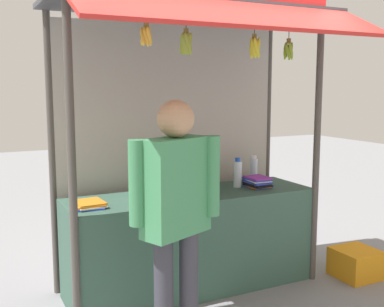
{
  "coord_description": "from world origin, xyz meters",
  "views": [
    {
      "loc": [
        -1.78,
        -3.59,
        1.78
      ],
      "look_at": [
        0.0,
        0.0,
        1.21
      ],
      "focal_mm": 44.36,
      "sensor_mm": 36.0,
      "label": 1
    }
  ],
  "objects_px": {
    "water_bottle_mid_left": "(254,170)",
    "banana_bunch_rightmost": "(186,43)",
    "water_bottle_left": "(138,181)",
    "water_bottle_front_left": "(149,183)",
    "plastic_crate": "(356,263)",
    "magazine_stack_right": "(89,204)",
    "water_bottle_far_right": "(238,173)",
    "banana_bunch_inner_right": "(255,47)",
    "banana_bunch_leftmost": "(146,36)",
    "banana_bunch_inner_left": "(288,50)",
    "water_bottle_center": "(168,178)",
    "vendor_person": "(176,203)",
    "water_bottle_back_right": "(162,179)",
    "magazine_stack_back_left": "(170,196)",
    "magazine_stack_rear_center": "(257,182)"
  },
  "relations": [
    {
      "from": "water_bottle_mid_left",
      "to": "banana_bunch_rightmost",
      "type": "height_order",
      "value": "banana_bunch_rightmost"
    },
    {
      "from": "banana_bunch_rightmost",
      "to": "water_bottle_left",
      "type": "bearing_deg",
      "value": 115.92
    },
    {
      "from": "water_bottle_front_left",
      "to": "plastic_crate",
      "type": "relative_size",
      "value": 0.61
    },
    {
      "from": "magazine_stack_right",
      "to": "plastic_crate",
      "type": "distance_m",
      "value": 2.55
    },
    {
      "from": "water_bottle_mid_left",
      "to": "water_bottle_front_left",
      "type": "bearing_deg",
      "value": -174.7
    },
    {
      "from": "water_bottle_far_right",
      "to": "banana_bunch_inner_right",
      "type": "relative_size",
      "value": 0.92
    },
    {
      "from": "banana_bunch_inner_right",
      "to": "water_bottle_left",
      "type": "bearing_deg",
      "value": 150.41
    },
    {
      "from": "banana_bunch_leftmost",
      "to": "plastic_crate",
      "type": "xyz_separation_m",
      "value": [
        2.05,
        -0.05,
        -1.99
      ]
    },
    {
      "from": "water_bottle_front_left",
      "to": "banana_bunch_inner_right",
      "type": "bearing_deg",
      "value": -35.52
    },
    {
      "from": "banana_bunch_inner_left",
      "to": "banana_bunch_leftmost",
      "type": "distance_m",
      "value": 1.24
    },
    {
      "from": "water_bottle_center",
      "to": "banana_bunch_rightmost",
      "type": "height_order",
      "value": "banana_bunch_rightmost"
    },
    {
      "from": "banana_bunch_inner_right",
      "to": "vendor_person",
      "type": "height_order",
      "value": "banana_bunch_inner_right"
    },
    {
      "from": "water_bottle_left",
      "to": "banana_bunch_inner_right",
      "type": "distance_m",
      "value": 1.43
    },
    {
      "from": "water_bottle_front_left",
      "to": "water_bottle_back_right",
      "type": "distance_m",
      "value": 0.18
    },
    {
      "from": "water_bottle_far_right",
      "to": "magazine_stack_back_left",
      "type": "distance_m",
      "value": 0.81
    },
    {
      "from": "water_bottle_back_right",
      "to": "water_bottle_mid_left",
      "type": "relative_size",
      "value": 0.96
    },
    {
      "from": "water_bottle_far_right",
      "to": "water_bottle_front_left",
      "type": "bearing_deg",
      "value": 178.2
    },
    {
      "from": "magazine_stack_back_left",
      "to": "banana_bunch_inner_right",
      "type": "height_order",
      "value": "banana_bunch_inner_right"
    },
    {
      "from": "banana_bunch_rightmost",
      "to": "magazine_stack_back_left",
      "type": "bearing_deg",
      "value": 96.36
    },
    {
      "from": "banana_bunch_leftmost",
      "to": "magazine_stack_back_left",
      "type": "bearing_deg",
      "value": 41.59
    },
    {
      "from": "banana_bunch_inner_right",
      "to": "water_bottle_mid_left",
      "type": "bearing_deg",
      "value": 55.27
    },
    {
      "from": "banana_bunch_inner_left",
      "to": "magazine_stack_right",
      "type": "bearing_deg",
      "value": 167.54
    },
    {
      "from": "water_bottle_back_right",
      "to": "banana_bunch_inner_right",
      "type": "height_order",
      "value": "banana_bunch_inner_right"
    },
    {
      "from": "water_bottle_center",
      "to": "banana_bunch_rightmost",
      "type": "relative_size",
      "value": 1.05
    },
    {
      "from": "water_bottle_front_left",
      "to": "water_bottle_back_right",
      "type": "xyz_separation_m",
      "value": [
        0.16,
        0.09,
        0.01
      ]
    },
    {
      "from": "magazine_stack_rear_center",
      "to": "banana_bunch_rightmost",
      "type": "distance_m",
      "value": 1.54
    },
    {
      "from": "water_bottle_left",
      "to": "magazine_stack_right",
      "type": "distance_m",
      "value": 0.47
    },
    {
      "from": "water_bottle_front_left",
      "to": "water_bottle_left",
      "type": "distance_m",
      "value": 0.12
    },
    {
      "from": "water_bottle_mid_left",
      "to": "magazine_stack_rear_center",
      "type": "relative_size",
      "value": 1.03
    },
    {
      "from": "magazine_stack_rear_center",
      "to": "magazine_stack_back_left",
      "type": "height_order",
      "value": "magazine_stack_rear_center"
    },
    {
      "from": "magazine_stack_back_left",
      "to": "banana_bunch_inner_left",
      "type": "height_order",
      "value": "banana_bunch_inner_left"
    },
    {
      "from": "banana_bunch_leftmost",
      "to": "banana_bunch_rightmost",
      "type": "bearing_deg",
      "value": -0.15
    },
    {
      "from": "water_bottle_front_left",
      "to": "water_bottle_far_right",
      "type": "relative_size",
      "value": 0.85
    },
    {
      "from": "vendor_person",
      "to": "magazine_stack_right",
      "type": "bearing_deg",
      "value": 93.8
    },
    {
      "from": "water_bottle_left",
      "to": "water_bottle_far_right",
      "type": "bearing_deg",
      "value": 0.68
    },
    {
      "from": "water_bottle_center",
      "to": "magazine_stack_right",
      "type": "bearing_deg",
      "value": -169.93
    },
    {
      "from": "banana_bunch_rightmost",
      "to": "banana_bunch_inner_right",
      "type": "distance_m",
      "value": 0.59
    },
    {
      "from": "water_bottle_far_right",
      "to": "plastic_crate",
      "type": "height_order",
      "value": "water_bottle_far_right"
    },
    {
      "from": "magazine_stack_rear_center",
      "to": "banana_bunch_rightmost",
      "type": "relative_size",
      "value": 0.88
    },
    {
      "from": "water_bottle_mid_left",
      "to": "banana_bunch_inner_left",
      "type": "xyz_separation_m",
      "value": [
        -0.09,
        -0.6,
        1.09
      ]
    },
    {
      "from": "water_bottle_left",
      "to": "magazine_stack_rear_center",
      "type": "height_order",
      "value": "water_bottle_left"
    },
    {
      "from": "magazine_stack_back_left",
      "to": "banana_bunch_rightmost",
      "type": "xyz_separation_m",
      "value": [
        0.03,
        -0.25,
        1.19
      ]
    },
    {
      "from": "water_bottle_left",
      "to": "magazine_stack_rear_center",
      "type": "bearing_deg",
      "value": -3.89
    },
    {
      "from": "water_bottle_mid_left",
      "to": "magazine_stack_back_left",
      "type": "height_order",
      "value": "water_bottle_mid_left"
    },
    {
      "from": "banana_bunch_leftmost",
      "to": "banana_bunch_inner_left",
      "type": "bearing_deg",
      "value": -0.01
    },
    {
      "from": "magazine_stack_right",
      "to": "banana_bunch_inner_left",
      "type": "distance_m",
      "value": 2.01
    },
    {
      "from": "magazine_stack_rear_center",
      "to": "banana_bunch_leftmost",
      "type": "relative_size",
      "value": 1.08
    },
    {
      "from": "water_bottle_center",
      "to": "vendor_person",
      "type": "bearing_deg",
      "value": -110.51
    },
    {
      "from": "water_bottle_center",
      "to": "banana_bunch_leftmost",
      "type": "xyz_separation_m",
      "value": [
        -0.37,
        -0.48,
        1.13
      ]
    },
    {
      "from": "water_bottle_front_left",
      "to": "water_bottle_center",
      "type": "relative_size",
      "value": 0.77
    }
  ]
}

